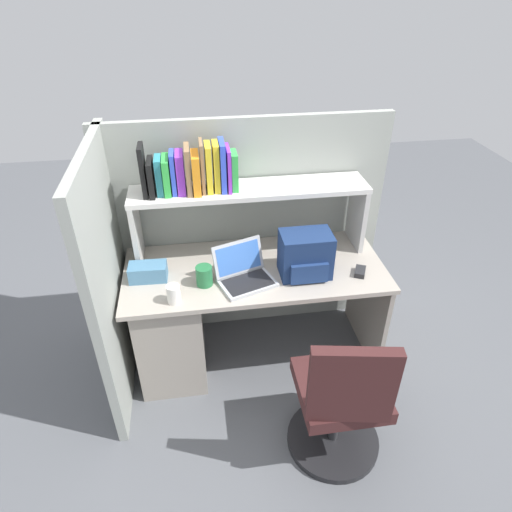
{
  "coord_description": "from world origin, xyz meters",
  "views": [
    {
      "loc": [
        -0.33,
        -2.23,
        2.32
      ],
      "look_at": [
        0.0,
        -0.05,
        0.85
      ],
      "focal_mm": 31.37,
      "sensor_mm": 36.0,
      "label": 1
    }
  ],
  "objects_px": {
    "computer_mouse": "(360,272)",
    "paper_cup": "(174,294)",
    "tissue_box": "(148,272)",
    "snack_canister": "(204,276)",
    "laptop": "(244,273)",
    "office_chair": "(341,405)",
    "backpack": "(306,255)"
  },
  "relations": [
    {
      "from": "paper_cup",
      "to": "snack_canister",
      "type": "height_order",
      "value": "snack_canister"
    },
    {
      "from": "computer_mouse",
      "to": "paper_cup",
      "type": "bearing_deg",
      "value": -149.54
    },
    {
      "from": "backpack",
      "to": "computer_mouse",
      "type": "distance_m",
      "value": 0.36
    },
    {
      "from": "paper_cup",
      "to": "snack_canister",
      "type": "distance_m",
      "value": 0.22
    },
    {
      "from": "laptop",
      "to": "tissue_box",
      "type": "height_order",
      "value": "laptop"
    },
    {
      "from": "backpack",
      "to": "paper_cup",
      "type": "xyz_separation_m",
      "value": [
        -0.78,
        -0.15,
        -0.08
      ]
    },
    {
      "from": "laptop",
      "to": "paper_cup",
      "type": "xyz_separation_m",
      "value": [
        -0.41,
        -0.14,
        0.0
      ]
    },
    {
      "from": "computer_mouse",
      "to": "office_chair",
      "type": "relative_size",
      "value": 0.11
    },
    {
      "from": "backpack",
      "to": "tissue_box",
      "type": "height_order",
      "value": "backpack"
    },
    {
      "from": "paper_cup",
      "to": "computer_mouse",
      "type": "bearing_deg",
      "value": 5.22
    },
    {
      "from": "computer_mouse",
      "to": "tissue_box",
      "type": "height_order",
      "value": "tissue_box"
    },
    {
      "from": "paper_cup",
      "to": "snack_canister",
      "type": "relative_size",
      "value": 0.9
    },
    {
      "from": "paper_cup",
      "to": "tissue_box",
      "type": "bearing_deg",
      "value": 122.16
    },
    {
      "from": "tissue_box",
      "to": "paper_cup",
      "type": "bearing_deg",
      "value": -55.56
    },
    {
      "from": "computer_mouse",
      "to": "laptop",
      "type": "bearing_deg",
      "value": -157.89
    },
    {
      "from": "computer_mouse",
      "to": "snack_canister",
      "type": "bearing_deg",
      "value": -156.94
    },
    {
      "from": "office_chair",
      "to": "snack_canister",
      "type": "bearing_deg",
      "value": -37.23
    },
    {
      "from": "laptop",
      "to": "tissue_box",
      "type": "distance_m",
      "value": 0.57
    },
    {
      "from": "laptop",
      "to": "paper_cup",
      "type": "bearing_deg",
      "value": -161.06
    },
    {
      "from": "paper_cup",
      "to": "tissue_box",
      "type": "xyz_separation_m",
      "value": [
        -0.15,
        0.24,
        -0.0
      ]
    },
    {
      "from": "laptop",
      "to": "snack_canister",
      "type": "xyz_separation_m",
      "value": [
        -0.23,
        -0.0,
        0.01
      ]
    },
    {
      "from": "computer_mouse",
      "to": "snack_canister",
      "type": "distance_m",
      "value": 0.94
    },
    {
      "from": "tissue_box",
      "to": "snack_canister",
      "type": "relative_size",
      "value": 1.81
    },
    {
      "from": "paper_cup",
      "to": "office_chair",
      "type": "height_order",
      "value": "office_chair"
    },
    {
      "from": "laptop",
      "to": "snack_canister",
      "type": "height_order",
      "value": "laptop"
    },
    {
      "from": "tissue_box",
      "to": "office_chair",
      "type": "bearing_deg",
      "value": -37.14
    },
    {
      "from": "paper_cup",
      "to": "snack_canister",
      "type": "xyz_separation_m",
      "value": [
        0.18,
        0.14,
        0.01
      ]
    },
    {
      "from": "computer_mouse",
      "to": "snack_canister",
      "type": "xyz_separation_m",
      "value": [
        -0.93,
        0.04,
        0.04
      ]
    },
    {
      "from": "paper_cup",
      "to": "office_chair",
      "type": "distance_m",
      "value": 1.06
    },
    {
      "from": "office_chair",
      "to": "paper_cup",
      "type": "bearing_deg",
      "value": -24.29
    },
    {
      "from": "tissue_box",
      "to": "snack_canister",
      "type": "height_order",
      "value": "snack_canister"
    },
    {
      "from": "laptop",
      "to": "tissue_box",
      "type": "xyz_separation_m",
      "value": [
        -0.56,
        0.1,
        -0.0
      ]
    }
  ]
}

